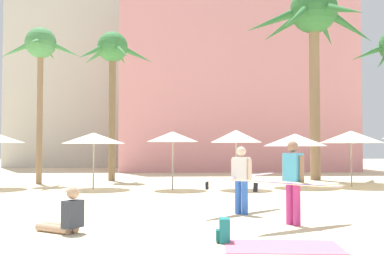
{
  "coord_description": "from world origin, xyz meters",
  "views": [
    {
      "loc": [
        -1.62,
        -5.29,
        1.66
      ],
      "look_at": [
        -0.93,
        6.58,
        2.15
      ],
      "focal_mm": 43.88,
      "sensor_mm": 36.0,
      "label": 1
    }
  ],
  "objects_px": {
    "cafe_umbrella_1": "(173,137)",
    "cafe_umbrella_5": "(351,137)",
    "palm_tree_center": "(113,58)",
    "cafe_umbrella_2": "(295,140)",
    "person_far_left": "(241,177)",
    "backpack": "(224,231)",
    "person_mid_center": "(66,217)",
    "person_near_left": "(295,181)",
    "cafe_umbrella_8": "(236,136)",
    "beach_towel": "(282,247)",
    "palm_tree_left": "(313,22)",
    "palm_tree_far_left": "(41,52)",
    "cafe_umbrella_0": "(94,138)"
  },
  "relations": [
    {
      "from": "person_far_left",
      "to": "backpack",
      "type": "bearing_deg",
      "value": -149.66
    },
    {
      "from": "palm_tree_far_left",
      "to": "beach_towel",
      "type": "height_order",
      "value": "palm_tree_far_left"
    },
    {
      "from": "cafe_umbrella_5",
      "to": "person_mid_center",
      "type": "bearing_deg",
      "value": -133.98
    },
    {
      "from": "palm_tree_far_left",
      "to": "person_mid_center",
      "type": "bearing_deg",
      "value": -73.01
    },
    {
      "from": "cafe_umbrella_1",
      "to": "backpack",
      "type": "relative_size",
      "value": 5.43
    },
    {
      "from": "palm_tree_far_left",
      "to": "cafe_umbrella_2",
      "type": "distance_m",
      "value": 12.08
    },
    {
      "from": "person_far_left",
      "to": "cafe_umbrella_2",
      "type": "bearing_deg",
      "value": 19.23
    },
    {
      "from": "cafe_umbrella_0",
      "to": "cafe_umbrella_1",
      "type": "relative_size",
      "value": 1.09
    },
    {
      "from": "palm_tree_left",
      "to": "backpack",
      "type": "xyz_separation_m",
      "value": [
        -6.57,
        -15.25,
        -7.9
      ]
    },
    {
      "from": "cafe_umbrella_2",
      "to": "cafe_umbrella_8",
      "type": "distance_m",
      "value": 2.73
    },
    {
      "from": "person_mid_center",
      "to": "palm_tree_left",
      "type": "bearing_deg",
      "value": -89.28
    },
    {
      "from": "cafe_umbrella_1",
      "to": "backpack",
      "type": "height_order",
      "value": "cafe_umbrella_1"
    },
    {
      "from": "cafe_umbrella_0",
      "to": "person_near_left",
      "type": "relative_size",
      "value": 0.98
    },
    {
      "from": "palm_tree_left",
      "to": "palm_tree_center",
      "type": "relative_size",
      "value": 1.34
    },
    {
      "from": "cafe_umbrella_5",
      "to": "backpack",
      "type": "height_order",
      "value": "cafe_umbrella_5"
    },
    {
      "from": "person_mid_center",
      "to": "person_far_left",
      "type": "distance_m",
      "value": 4.55
    },
    {
      "from": "person_far_left",
      "to": "cafe_umbrella_8",
      "type": "bearing_deg",
      "value": 36.47
    },
    {
      "from": "person_near_left",
      "to": "person_far_left",
      "type": "xyz_separation_m",
      "value": [
        -0.84,
        1.9,
        -0.04
      ]
    },
    {
      "from": "palm_tree_center",
      "to": "cafe_umbrella_8",
      "type": "xyz_separation_m",
      "value": [
        5.44,
        -5.06,
        -4.04
      ]
    },
    {
      "from": "palm_tree_center",
      "to": "cafe_umbrella_8",
      "type": "bearing_deg",
      "value": -42.98
    },
    {
      "from": "cafe_umbrella_5",
      "to": "person_near_left",
      "type": "relative_size",
      "value": 1.06
    },
    {
      "from": "cafe_umbrella_0",
      "to": "person_far_left",
      "type": "distance_m",
      "value": 8.66
    },
    {
      "from": "palm_tree_left",
      "to": "cafe_umbrella_0",
      "type": "xyz_separation_m",
      "value": [
        -10.44,
        -4.59,
        -6.09
      ]
    },
    {
      "from": "beach_towel",
      "to": "person_mid_center",
      "type": "distance_m",
      "value": 4.15
    },
    {
      "from": "cafe_umbrella_0",
      "to": "cafe_umbrella_5",
      "type": "bearing_deg",
      "value": 2.58
    },
    {
      "from": "palm_tree_far_left",
      "to": "cafe_umbrella_1",
      "type": "relative_size",
      "value": 3.13
    },
    {
      "from": "cafe_umbrella_5",
      "to": "person_near_left",
      "type": "bearing_deg",
      "value": -118.1
    },
    {
      "from": "palm_tree_far_left",
      "to": "person_mid_center",
      "type": "xyz_separation_m",
      "value": [
        3.79,
        -12.42,
        -5.72
      ]
    },
    {
      "from": "cafe_umbrella_8",
      "to": "beach_towel",
      "type": "height_order",
      "value": "cafe_umbrella_8"
    },
    {
      "from": "palm_tree_far_left",
      "to": "beach_towel",
      "type": "distance_m",
      "value": 16.98
    },
    {
      "from": "cafe_umbrella_5",
      "to": "cafe_umbrella_1",
      "type": "bearing_deg",
      "value": -173.12
    },
    {
      "from": "backpack",
      "to": "person_mid_center",
      "type": "height_order",
      "value": "person_mid_center"
    },
    {
      "from": "backpack",
      "to": "palm_tree_left",
      "type": "bearing_deg",
      "value": -108.26
    },
    {
      "from": "cafe_umbrella_0",
      "to": "cafe_umbrella_2",
      "type": "distance_m",
      "value": 8.25
    },
    {
      "from": "cafe_umbrella_5",
      "to": "beach_towel",
      "type": "xyz_separation_m",
      "value": [
        -5.88,
        -11.58,
        -2.09
      ]
    },
    {
      "from": "person_far_left",
      "to": "cafe_umbrella_1",
      "type": "bearing_deg",
      "value": 57.53
    },
    {
      "from": "person_mid_center",
      "to": "backpack",
      "type": "bearing_deg",
      "value": -165.25
    },
    {
      "from": "cafe_umbrella_1",
      "to": "person_far_left",
      "type": "distance_m",
      "value": 7.02
    },
    {
      "from": "cafe_umbrella_8",
      "to": "backpack",
      "type": "height_order",
      "value": "cafe_umbrella_8"
    },
    {
      "from": "palm_tree_far_left",
      "to": "palm_tree_left",
      "type": "height_order",
      "value": "palm_tree_left"
    },
    {
      "from": "cafe_umbrella_8",
      "to": "person_far_left",
      "type": "relative_size",
      "value": 0.94
    },
    {
      "from": "cafe_umbrella_1",
      "to": "cafe_umbrella_5",
      "type": "distance_m",
      "value": 7.59
    },
    {
      "from": "cafe_umbrella_2",
      "to": "backpack",
      "type": "relative_size",
      "value": 6.27
    },
    {
      "from": "person_mid_center",
      "to": "person_near_left",
      "type": "bearing_deg",
      "value": -138.81
    },
    {
      "from": "palm_tree_center",
      "to": "cafe_umbrella_2",
      "type": "distance_m",
      "value": 10.0
    },
    {
      "from": "palm_tree_center",
      "to": "cafe_umbrella_2",
      "type": "relative_size",
      "value": 2.83
    },
    {
      "from": "cafe_umbrella_2",
      "to": "beach_towel",
      "type": "relative_size",
      "value": 1.38
    },
    {
      "from": "beach_towel",
      "to": "backpack",
      "type": "bearing_deg",
      "value": 154.83
    },
    {
      "from": "cafe_umbrella_1",
      "to": "cafe_umbrella_8",
      "type": "relative_size",
      "value": 0.97
    },
    {
      "from": "palm_tree_left",
      "to": "person_near_left",
      "type": "bearing_deg",
      "value": -109.61
    }
  ]
}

